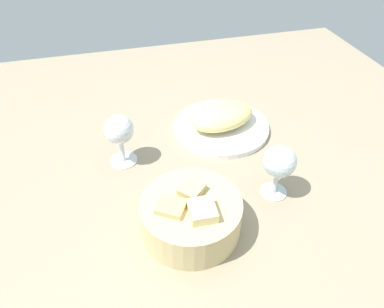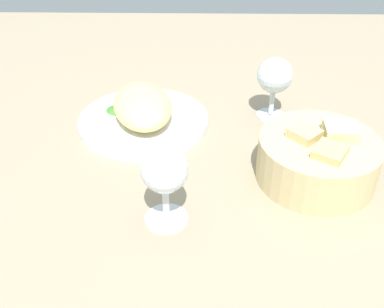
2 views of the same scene
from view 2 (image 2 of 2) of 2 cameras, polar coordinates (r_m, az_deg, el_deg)
name	(u,v)px [view 2 (image 2 of 2)]	position (r cm, az deg, el deg)	size (l,w,h in cm)	color
ground_plane	(205,141)	(87.78, 1.64, 1.64)	(140.00, 140.00, 2.00)	gray
plate	(144,121)	(91.02, -5.98, 4.06)	(25.15, 25.15, 1.40)	white
omelette	(142,105)	(89.26, -6.12, 5.97)	(17.57, 11.00, 5.58)	#E5D382
lettuce_garnish	(118,108)	(93.73, -9.15, 5.64)	(4.65, 4.65, 1.03)	#3F7C2D
bread_basket	(318,158)	(77.29, 15.27, -0.53)	(19.34, 19.34, 9.39)	#D1BA81
wine_glass_near	(165,174)	(64.00, -3.39, -2.43)	(6.78, 6.78, 12.72)	silver
wine_glass_far	(275,78)	(90.97, 10.13, 9.20)	(6.88, 6.88, 12.41)	silver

